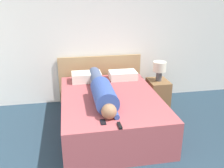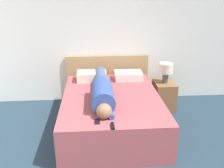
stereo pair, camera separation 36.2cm
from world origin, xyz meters
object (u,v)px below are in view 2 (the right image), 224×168
Objects in this scene: bed at (111,112)px; pillow_second at (128,76)px; nightstand at (164,95)px; cell_phone at (97,122)px; person_lying at (102,90)px; pillow_near_headboard at (92,76)px; tv_remote at (113,126)px; table_lamp at (166,70)px.

pillow_second reaches higher than bed.
nightstand is 3.91× the size of cell_phone.
person_lying is 13.13× the size of cell_phone.
pillow_near_headboard is (-0.16, 0.82, -0.05)m from person_lying.
person_lying is (-0.14, -0.09, 0.41)m from bed.
person_lying is 0.74m from cell_phone.
cell_phone reaches higher than bed.
nightstand is 3.39× the size of tv_remote.
cell_phone is (0.07, -1.54, -0.07)m from pillow_near_headboard.
nightstand is 1.95m from cell_phone.
cell_phone is at bearing -97.24° from person_lying.
table_lamp is 0.70× the size of pillow_near_headboard.
pillow_second is at bearing 63.48° from bed.
table_lamp is 2.42× the size of tv_remote.
nightstand is at bearing -7.60° from pillow_second.
nightstand is at bearing 48.96° from cell_phone.
pillow_second is 3.27× the size of tv_remote.
pillow_near_headboard is at bearing 92.46° from cell_phone.
person_lying is at bearing 82.76° from cell_phone.
bed is 1.30m from table_lamp.
cell_phone is (-0.60, -1.54, -0.07)m from pillow_second.
pillow_near_headboard is at bearing 100.86° from person_lying.
bed is 0.89m from cell_phone.
table_lamp reaches higher than pillow_second.
bed is 0.87m from pillow_near_headboard.
pillow_second is at bearing 75.94° from tv_remote.
table_lamp is at bearing -3.82° from pillow_near_headboard.
bed is 0.44m from person_lying.
tv_remote is at bearing -35.46° from cell_phone.
tv_remote is (-0.42, -1.67, -0.06)m from pillow_second.
bed is at bearing -116.52° from pillow_second.
pillow_near_headboard reaches higher than tv_remote.
person_lying is at bearing -148.05° from bed.
person_lying reaches higher than pillow_near_headboard.
tv_remote is (0.25, -1.67, -0.07)m from pillow_near_headboard.
table_lamp is 0.68m from pillow_second.
bed is at bearing -147.98° from table_lamp.
tv_remote reaches higher than bed.
person_lying is 0.86m from tv_remote.
nightstand is 1.39m from pillow_near_headboard.
cell_phone is at bearing 144.54° from tv_remote.
cell_phone is (-1.26, -1.45, -0.19)m from table_lamp.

